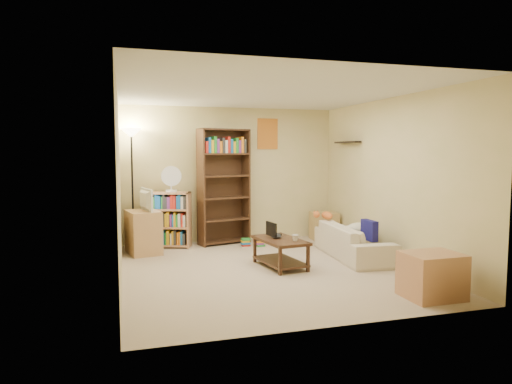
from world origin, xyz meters
TOP-DOWN VIEW (x-y plane):
  - room at (0.00, 0.01)m, footprint 4.50×4.54m
  - sofa at (1.55, 0.33)m, footprint 1.89×0.98m
  - navy_pillow at (1.60, -0.06)m, footprint 0.11×0.34m
  - cream_blanket at (1.68, 0.36)m, footprint 0.48×0.34m
  - tabby_cat at (1.38, 1.02)m, footprint 0.41×0.17m
  - coffee_table at (0.23, 0.07)m, footprint 0.65×1.00m
  - laptop at (0.26, 0.22)m, footprint 0.45×0.38m
  - laptop_screen at (0.13, 0.20)m, footprint 0.06×0.31m
  - mug at (0.37, -0.15)m, footprint 0.13×0.13m
  - tv_remote at (0.28, 0.39)m, footprint 0.12×0.17m
  - tv_stand at (-1.65, 1.55)m, footprint 0.60×0.75m
  - television at (-1.65, 1.55)m, footprint 0.67×0.35m
  - tall_bookshelf at (-0.20, 1.97)m, footprint 0.99×0.54m
  - short_bookshelf at (-1.20, 1.93)m, footprint 0.82×0.53m
  - desk_fan at (-1.15, 1.88)m, footprint 0.35×0.20m
  - floor_lamp at (-1.80, 2.05)m, footprint 0.35×0.35m
  - side_table at (1.72, 1.80)m, footprint 0.49×0.49m
  - end_cabinet at (1.43, -1.76)m, footprint 0.63×0.52m
  - book_stacks at (0.25, 1.58)m, footprint 0.41×0.22m

SIDE VIEW (x-z plane):
  - book_stacks at x=0.25m, z-range -0.01..0.17m
  - sofa at x=1.55m, z-range 0.00..0.52m
  - end_cabinet at x=1.43m, z-range 0.00..0.52m
  - side_table at x=1.72m, z-range 0.00..0.53m
  - coffee_table at x=0.23m, z-range 0.06..0.47m
  - tv_stand at x=-1.65m, z-range 0.00..0.71m
  - tv_remote at x=0.28m, z-range 0.41..0.44m
  - laptop at x=0.26m, z-range 0.41..0.44m
  - cream_blanket at x=1.68m, z-range 0.34..0.55m
  - mug at x=0.37m, z-range 0.41..0.51m
  - short_bookshelf at x=-1.20m, z-range 0.00..0.98m
  - navy_pillow at x=1.60m, z-range 0.34..0.65m
  - laptop_screen at x=0.13m, z-range 0.44..0.64m
  - tabby_cat at x=1.38m, z-range 0.52..0.66m
  - television at x=-1.65m, z-range 0.71..1.08m
  - tall_bookshelf at x=-0.20m, z-range 0.06..2.15m
  - desk_fan at x=-1.15m, z-range 0.98..1.44m
  - room at x=0.00m, z-range 0.36..2.88m
  - floor_lamp at x=-1.80m, z-range 0.62..2.70m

